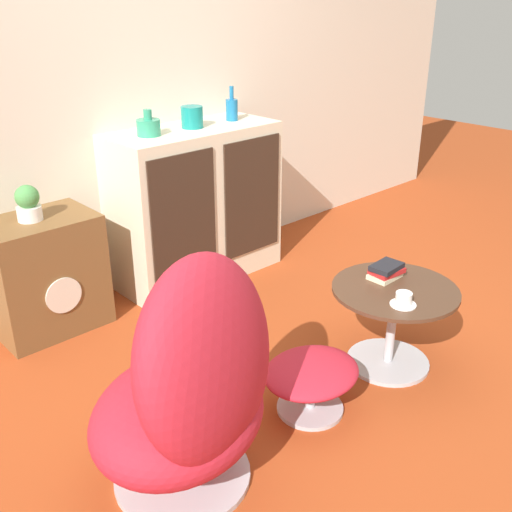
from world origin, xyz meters
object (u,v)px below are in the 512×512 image
(vase_leftmost, at_px, (148,127))
(book_stack, at_px, (386,271))
(coffee_table, at_px, (392,316))
(vase_inner_right, at_px, (232,109))
(egg_chair, at_px, (193,388))
(ottoman, at_px, (311,376))
(teacup, at_px, (403,300))
(potted_plant, at_px, (28,203))
(tv_console, at_px, (45,274))
(sideboard, at_px, (196,205))
(vase_inner_left, at_px, (192,117))

(vase_leftmost, relative_size, book_stack, 0.85)
(coffee_table, bearing_deg, vase_inner_right, 80.04)
(vase_leftmost, distance_m, vase_inner_right, 0.62)
(vase_inner_right, relative_size, book_stack, 1.22)
(egg_chair, height_order, vase_inner_right, vase_inner_right)
(coffee_table, bearing_deg, book_stack, 59.67)
(ottoman, bearing_deg, teacup, -17.93)
(ottoman, relative_size, coffee_table, 0.75)
(potted_plant, distance_m, book_stack, 1.82)
(vase_leftmost, xyz_separation_m, teacup, (0.25, -1.58, -0.56))
(vase_inner_right, height_order, potted_plant, vase_inner_right)
(ottoman, distance_m, vase_leftmost, 1.67)
(tv_console, relative_size, potted_plant, 3.41)
(teacup, distance_m, book_stack, 0.28)
(vase_inner_right, distance_m, book_stack, 1.49)
(potted_plant, bearing_deg, ottoman, -70.09)
(sideboard, relative_size, vase_leftmost, 7.27)
(coffee_table, relative_size, vase_leftmost, 4.11)
(potted_plant, height_order, book_stack, potted_plant)
(egg_chair, bearing_deg, coffee_table, -1.15)
(coffee_table, height_order, vase_inner_right, vase_inner_right)
(vase_inner_left, relative_size, potted_plant, 0.70)
(ottoman, height_order, vase_leftmost, vase_leftmost)
(vase_inner_left, bearing_deg, teacup, -92.21)
(tv_console, xyz_separation_m, teacup, (0.94, -1.61, 0.13))
(egg_chair, bearing_deg, sideboard, 51.78)
(teacup, bearing_deg, vase_inner_right, 76.81)
(tv_console, bearing_deg, ottoman, -71.05)
(sideboard, height_order, tv_console, sideboard)
(ottoman, xyz_separation_m, vase_inner_right, (0.81, 1.44, 0.85))
(tv_console, relative_size, teacup, 5.39)
(sideboard, height_order, vase_inner_right, vase_inner_right)
(tv_console, xyz_separation_m, book_stack, (1.12, -1.39, 0.14))
(coffee_table, distance_m, teacup, 0.24)
(vase_inner_right, bearing_deg, vase_leftmost, 180.00)
(potted_plant, bearing_deg, book_stack, -50.66)
(book_stack, bearing_deg, vase_inner_left, 94.67)
(coffee_table, xyz_separation_m, vase_inner_left, (-0.05, 1.46, 0.75))
(egg_chair, relative_size, vase_inner_left, 7.47)
(egg_chair, xyz_separation_m, ottoman, (0.63, -0.00, -0.26))
(ottoman, xyz_separation_m, coffee_table, (0.55, -0.02, 0.09))
(tv_console, height_order, egg_chair, egg_chair)
(coffee_table, xyz_separation_m, potted_plant, (-1.09, 1.49, 0.45))
(coffee_table, bearing_deg, egg_chair, 178.85)
(sideboard, xyz_separation_m, ottoman, (-0.50, -1.43, -0.30))
(egg_chair, relative_size, vase_inner_right, 4.60)
(vase_inner_left, xyz_separation_m, teacup, (-0.06, -1.58, -0.58))
(vase_leftmost, bearing_deg, egg_chair, -119.84)
(coffee_table, height_order, teacup, teacup)
(vase_leftmost, height_order, vase_inner_right, vase_inner_right)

